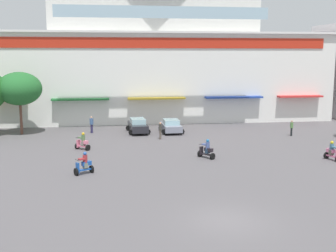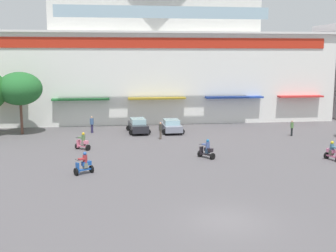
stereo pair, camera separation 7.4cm
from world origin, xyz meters
name	(u,v)px [view 1 (the left image)]	position (x,y,z in m)	size (l,w,h in m)	color
ground_plane	(183,159)	(0.00, 13.00, 0.00)	(128.00, 128.00, 0.00)	#565255
colonial_building	(153,53)	(0.00, 36.54, 8.48)	(43.82, 18.01, 19.94)	silver
plaza_tree_0	(19,89)	(-14.89, 25.89, 4.76)	(4.55, 4.79, 6.49)	brown
parked_car_0	(138,126)	(-2.79, 25.11, 0.77)	(2.49, 4.42, 1.54)	black
parked_car_1	(171,126)	(0.75, 24.75, 0.72)	(2.45, 4.05, 1.41)	gray
scooter_rider_0	(84,165)	(-7.55, 9.57, 0.66)	(1.40, 1.11, 1.57)	black
scooter_rider_2	(332,152)	(11.57, 10.97, 0.64)	(0.91, 1.44, 1.53)	black
scooter_rider_3	(207,150)	(1.91, 12.96, 0.65)	(1.29, 1.50, 1.57)	black
scooter_rider_5	(83,143)	(-8.12, 17.41, 0.64)	(1.40, 1.29, 1.56)	black
pedestrian_0	(92,124)	(-7.67, 25.67, 1.01)	(0.50, 0.50, 1.78)	#29254B
pedestrian_1	(160,130)	(-0.84, 21.18, 0.98)	(0.45, 0.45, 1.70)	#51473D
pedestrian_2	(292,127)	(12.67, 21.13, 0.94)	(0.43, 0.43, 1.63)	black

